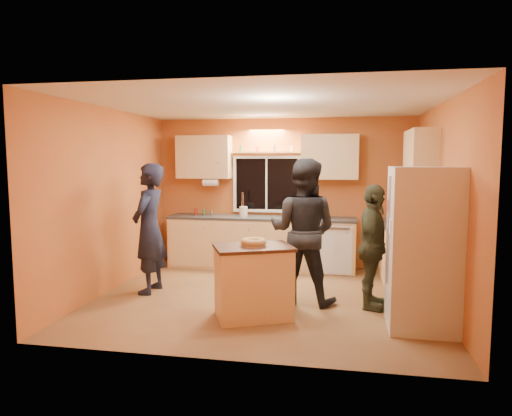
% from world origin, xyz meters
% --- Properties ---
extents(ground, '(4.50, 4.50, 0.00)m').
position_xyz_m(ground, '(0.00, 0.00, 0.00)').
color(ground, brown).
rests_on(ground, ground).
extents(room_shell, '(4.54, 4.04, 2.61)m').
position_xyz_m(room_shell, '(0.12, 0.41, 1.62)').
color(room_shell, '#B66F2E').
rests_on(room_shell, ground).
extents(back_counter, '(4.23, 0.62, 0.90)m').
position_xyz_m(back_counter, '(0.01, 1.70, 0.45)').
color(back_counter, tan).
rests_on(back_counter, ground).
extents(right_counter, '(0.62, 1.84, 0.90)m').
position_xyz_m(right_counter, '(1.95, 0.50, 0.45)').
color(right_counter, tan).
rests_on(right_counter, ground).
extents(refrigerator, '(0.72, 0.70, 1.80)m').
position_xyz_m(refrigerator, '(1.89, -0.80, 0.90)').
color(refrigerator, silver).
rests_on(refrigerator, ground).
extents(island, '(1.06, 0.92, 0.87)m').
position_xyz_m(island, '(-0.01, -0.79, 0.44)').
color(island, tan).
rests_on(island, ground).
extents(bundt_pastry, '(0.31, 0.31, 0.09)m').
position_xyz_m(bundt_pastry, '(-0.01, -0.79, 0.91)').
color(bundt_pastry, tan).
rests_on(bundt_pastry, island).
extents(person_left, '(0.44, 0.67, 1.83)m').
position_xyz_m(person_left, '(-1.65, -0.01, 0.91)').
color(person_left, black).
rests_on(person_left, ground).
extents(person_center, '(1.04, 0.88, 1.89)m').
position_xyz_m(person_center, '(0.51, -0.07, 0.95)').
color(person_center, black).
rests_on(person_center, ground).
extents(person_right, '(0.58, 0.99, 1.58)m').
position_xyz_m(person_right, '(1.40, -0.18, 0.79)').
color(person_right, '#2F3421').
rests_on(person_right, ground).
extents(mixing_bowl, '(0.43, 0.43, 0.10)m').
position_xyz_m(mixing_bowl, '(0.58, 1.70, 0.95)').
color(mixing_bowl, '#321C10').
rests_on(mixing_bowl, back_counter).
extents(utensil_crock, '(0.14, 0.14, 0.17)m').
position_xyz_m(utensil_crock, '(-0.66, 1.70, 0.99)').
color(utensil_crock, '#F1E0C9').
rests_on(utensil_crock, back_counter).
extents(potted_plant, '(0.31, 0.29, 0.29)m').
position_xyz_m(potted_plant, '(1.95, 0.03, 1.04)').
color(potted_plant, gray).
rests_on(potted_plant, right_counter).
extents(red_box, '(0.19, 0.16, 0.07)m').
position_xyz_m(red_box, '(1.88, 0.47, 0.94)').
color(red_box, '#AC251A').
rests_on(red_box, right_counter).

